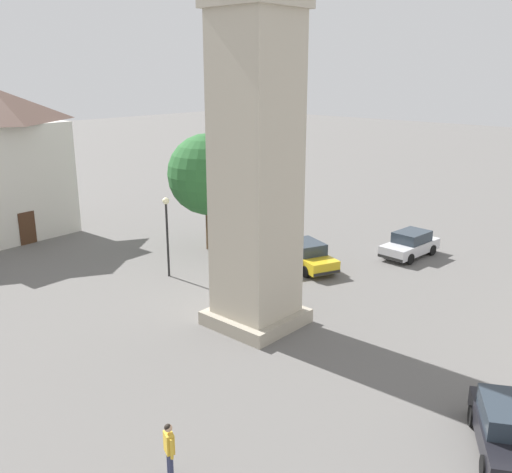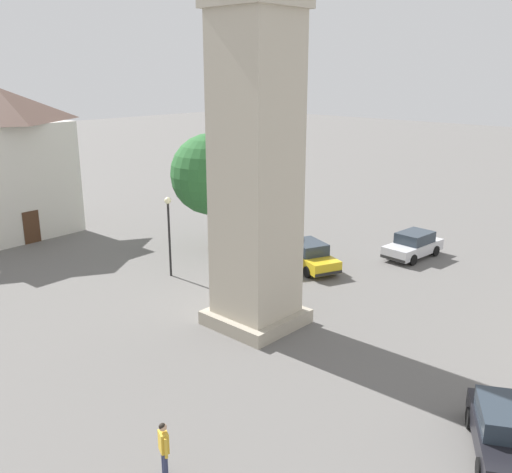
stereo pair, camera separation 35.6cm
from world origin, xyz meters
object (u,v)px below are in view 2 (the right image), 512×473
at_px(car_silver_kerb, 413,245).
at_px(tree, 211,174).
at_px(pedestrian, 164,445).
at_px(lamp_post, 169,223).
at_px(car_blue_kerb, 506,432).
at_px(car_red_corner, 309,255).
at_px(building_corner_back, 5,163).

relative_size(car_silver_kerb, tree, 0.59).
distance_m(pedestrian, lamp_post, 16.20).
height_order(car_blue_kerb, lamp_post, lamp_post).
relative_size(car_blue_kerb, tree, 0.62).
height_order(car_red_corner, pedestrian, pedestrian).
xyz_separation_m(car_silver_kerb, building_corner_back, (22.02, 14.14, 4.21)).
xyz_separation_m(car_blue_kerb, pedestrian, (6.50, 7.27, 0.25)).
bearing_deg(lamp_post, pedestrian, 140.40).
xyz_separation_m(car_blue_kerb, building_corner_back, (32.78, -0.68, 4.21)).
xyz_separation_m(car_red_corner, tree, (6.73, 1.13, 3.93)).
relative_size(car_blue_kerb, building_corner_back, 0.45).
distance_m(car_blue_kerb, car_red_corner, 16.74).
bearing_deg(car_red_corner, car_blue_kerb, 147.41).
height_order(tree, building_corner_back, building_corner_back).
bearing_deg(car_blue_kerb, pedestrian, 48.19).
distance_m(car_blue_kerb, pedestrian, 9.75).
bearing_deg(tree, car_silver_kerb, -145.43).
xyz_separation_m(car_red_corner, building_corner_back, (18.68, 8.33, 4.21)).
bearing_deg(lamp_post, building_corner_back, 9.40).
distance_m(car_silver_kerb, pedestrian, 22.50).
bearing_deg(tree, car_blue_kerb, 159.27).
xyz_separation_m(pedestrian, lamp_post, (12.39, -10.25, 1.97)).
distance_m(car_silver_kerb, building_corner_back, 26.50).
relative_size(car_blue_kerb, pedestrian, 2.62).
relative_size(car_silver_kerb, car_red_corner, 0.95).
height_order(car_red_corner, building_corner_back, building_corner_back).
xyz_separation_m(car_silver_kerb, tree, (10.07, 6.94, 3.93)).
bearing_deg(car_silver_kerb, car_blue_kerb, 125.98).
relative_size(car_blue_kerb, car_silver_kerb, 1.04).
bearing_deg(car_red_corner, pedestrian, 115.03).
height_order(tree, lamp_post, tree).
height_order(car_blue_kerb, pedestrian, pedestrian).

